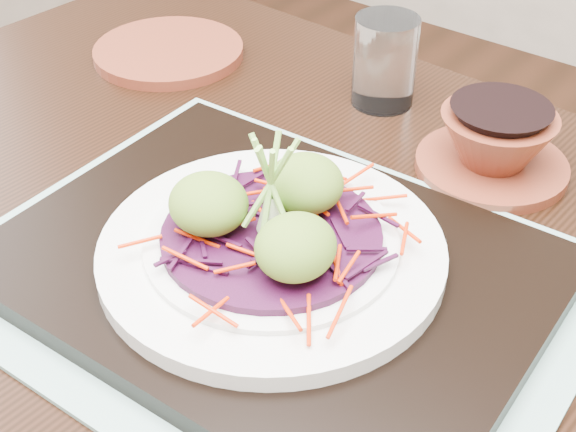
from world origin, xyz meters
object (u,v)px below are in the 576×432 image
Objects in this scene: serving_tray at (272,267)px; terracotta_bowl_set at (495,146)px; dining_table at (282,335)px; water_glass at (385,61)px; terracotta_side_plate at (169,52)px; white_plate at (272,249)px.

terracotta_bowl_set is at bearing 72.40° from serving_tray.
terracotta_bowl_set is at bearing 72.82° from dining_table.
serving_tray reaches higher than dining_table.
terracotta_bowl_set is (0.08, 0.22, 0.12)m from dining_table.
dining_table is at bearing -109.60° from terracotta_bowl_set.
terracotta_side_plate is at bearing -166.11° from water_glass.
terracotta_side_plate is at bearing 143.29° from serving_tray.
dining_table is at bearing -31.51° from terracotta_side_plate.
terracotta_bowl_set is (0.15, -0.05, -0.02)m from water_glass.
terracotta_side_plate is (-0.33, 0.20, 0.10)m from dining_table.
white_plate is 0.41m from terracotta_side_plate.
white_plate is at bearing -62.65° from dining_table.
water_glass is at bearing 106.54° from white_plate.
terracotta_bowl_set is at bearing 75.25° from white_plate.
dining_table is at bearing 114.93° from white_plate.
serving_tray is 1.54× the size of white_plate.
dining_table is 0.26m from terracotta_bowl_set.
serving_tray is at bearing -62.65° from dining_table.
white_plate is at bearing -104.75° from terracotta_bowl_set.
white_plate reaches higher than terracotta_side_plate.
terracotta_side_plate is at bearing 146.14° from white_plate.
water_glass reaches higher than terracotta_side_plate.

